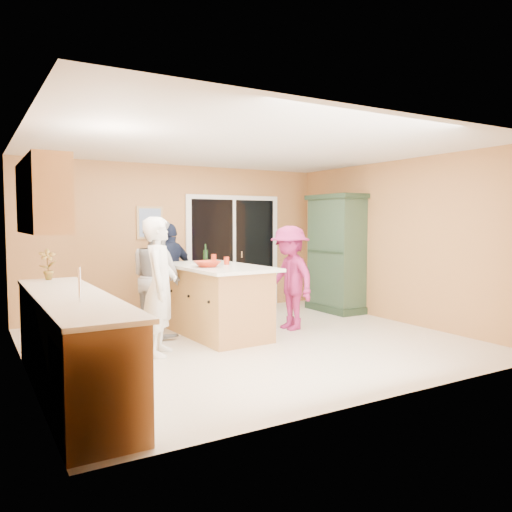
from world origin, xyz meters
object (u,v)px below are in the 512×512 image
woman_white (160,286)px  woman_grey (157,277)px  woman_navy (171,272)px  kitchen_island (217,303)px  green_hutch (336,255)px  woman_magenta (290,278)px

woman_white → woman_grey: (0.29, 0.97, -0.00)m
woman_white → woman_navy: (0.84, 1.87, -0.04)m
woman_white → woman_navy: woman_white is taller
kitchen_island → woman_grey: woman_grey is taller
green_hutch → woman_magenta: bearing=-152.0°
woman_magenta → woman_grey: bearing=-108.9°
green_hutch → woman_navy: bearing=167.7°
green_hutch → woman_white: green_hutch is taller
woman_grey → woman_magenta: size_ratio=1.08×
kitchen_island → woman_grey: 0.92m
woman_grey → woman_magenta: 1.96m
green_hutch → woman_grey: 3.47m
woman_white → woman_grey: woman_white is taller
woman_white → woman_grey: bearing=12.3°
woman_white → woman_magenta: bearing=-50.5°
woman_magenta → green_hutch: bearing=116.0°
woman_white → woman_navy: size_ratio=1.05×
kitchen_island → woman_magenta: size_ratio=1.25×
kitchen_island → woman_navy: woman_navy is taller
woman_magenta → kitchen_island: bearing=-101.5°
kitchen_island → woman_magenta: bearing=-12.3°
woman_grey → woman_magenta: bearing=-121.6°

